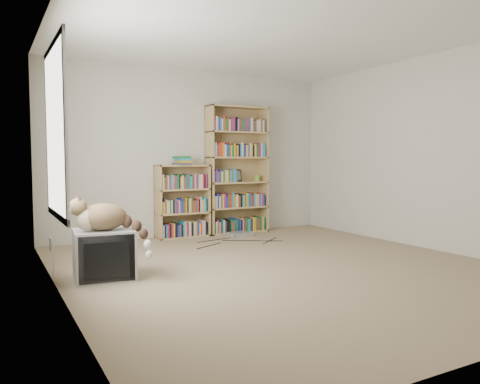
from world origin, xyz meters
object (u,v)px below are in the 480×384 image
dvd_player (240,235)px  bookcase_tall (237,174)px  crt_tv (104,254)px  cat (109,221)px  bookcase_short (182,204)px

dvd_player → bookcase_tall: bearing=59.0°
bookcase_tall → dvd_player: size_ratio=6.06×
crt_tv → bookcase_tall: (2.50, 1.93, 0.70)m
cat → bookcase_tall: 3.20m
dvd_player → bookcase_short: bearing=142.2°
cat → dvd_player: cat is taller
crt_tv → bookcase_short: size_ratio=0.55×
cat → bookcase_short: size_ratio=0.68×
crt_tv → dvd_player: (2.32, 1.50, -0.20)m
cat → bookcase_tall: size_ratio=0.37×
crt_tv → bookcase_short: bookcase_short is taller
cat → bookcase_short: (1.54, 2.01, -0.08)m
crt_tv → cat: (0.04, -0.08, 0.34)m
dvd_player → cat: bearing=-153.1°
crt_tv → cat: cat is taller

